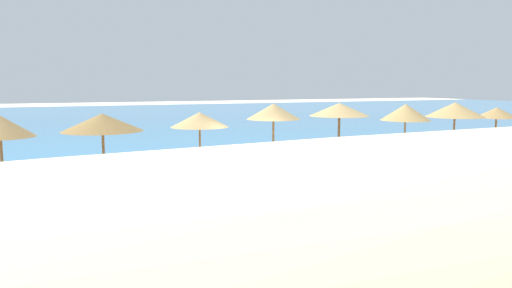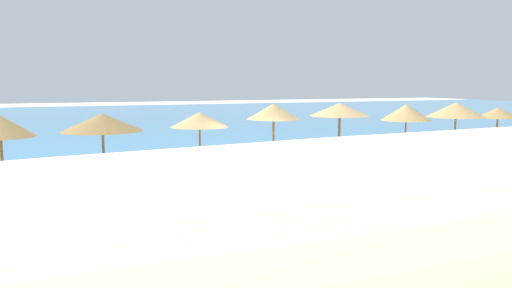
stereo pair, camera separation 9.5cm
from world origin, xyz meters
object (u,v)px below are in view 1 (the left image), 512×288
object	(u,v)px
beach_umbrella_5	(273,112)
beach_umbrella_2	(0,126)
beach_ball	(363,185)
beach_umbrella_3	(102,123)
lounge_chair_1	(127,185)
beach_umbrella_7	(406,112)
lounge_chair_3	(476,156)
beach_umbrella_6	(339,110)
lounge_chair_2	(413,163)
beach_umbrella_8	(455,110)
beach_umbrella_9	(497,113)
beach_umbrella_4	(200,120)

from	to	relation	value
beach_umbrella_5	beach_umbrella_2	bearing A→B (deg)	-179.18
beach_umbrella_2	beach_umbrella_5	world-z (taller)	beach_umbrella_5
beach_umbrella_2	beach_ball	size ratio (longest dim) A/B	7.95
beach_umbrella_3	lounge_chair_1	world-z (taller)	beach_umbrella_3
beach_umbrella_7	lounge_chair_3	xyz separation A→B (m)	(3.06, -0.93, -1.88)
beach_umbrella_3	beach_umbrella_6	world-z (taller)	beach_umbrella_6
beach_umbrella_7	lounge_chair_2	size ratio (longest dim) A/B	1.67
beach_umbrella_5	beach_umbrella_6	xyz separation A→B (m)	(2.69, -0.40, 0.04)
lounge_chair_2	beach_ball	world-z (taller)	lounge_chair_2
lounge_chair_3	beach_umbrella_2	bearing A→B (deg)	79.67
beach_umbrella_2	lounge_chair_3	distance (m)	18.18
beach_umbrella_8	beach_ball	distance (m)	8.42
beach_umbrella_3	lounge_chair_1	xyz separation A→B (m)	(0.51, -1.47, -1.84)
beach_umbrella_2	beach_umbrella_5	xyz separation A→B (m)	(9.22, 0.13, 0.22)
beach_umbrella_8	beach_ball	world-z (taller)	beach_umbrella_8
beach_umbrella_2	lounge_chair_1	distance (m)	4.21
beach_umbrella_5	lounge_chair_1	xyz separation A→B (m)	(-5.75, -1.67, -2.04)
beach_umbrella_8	beach_umbrella_3	bearing A→B (deg)	-179.51
beach_umbrella_6	beach_umbrella_7	world-z (taller)	beach_umbrella_6
beach_ball	beach_umbrella_6	bearing A→B (deg)	71.97
beach_umbrella_7	lounge_chair_1	world-z (taller)	beach_umbrella_7
beach_umbrella_8	lounge_chair_2	bearing A→B (deg)	-156.59
beach_ball	beach_umbrella_9	bearing A→B (deg)	19.03
beach_umbrella_6	lounge_chair_2	size ratio (longest dim) A/B	1.72
beach_umbrella_9	lounge_chair_3	size ratio (longest dim) A/B	1.79
beach_umbrella_3	beach_umbrella_7	distance (m)	12.01
lounge_chair_1	lounge_chair_3	bearing A→B (deg)	-65.42
beach_umbrella_4	beach_umbrella_6	distance (m)	5.68
beach_umbrella_7	beach_umbrella_9	world-z (taller)	beach_umbrella_7
beach_umbrella_7	lounge_chair_3	distance (m)	3.71
beach_umbrella_5	lounge_chair_1	size ratio (longest dim) A/B	1.63
beach_umbrella_4	beach_umbrella_5	bearing A→B (deg)	4.97
beach_umbrella_9	lounge_chair_2	size ratio (longest dim) A/B	1.49
beach_umbrella_4	beach_ball	world-z (taller)	beach_umbrella_4
beach_umbrella_5	beach_umbrella_9	size ratio (longest dim) A/B	1.16
beach_ball	lounge_chair_2	bearing A→B (deg)	26.13
beach_umbrella_5	beach_umbrella_7	distance (m)	5.79
lounge_chair_3	beach_umbrella_3	bearing A→B (deg)	79.01
lounge_chair_2	beach_umbrella_5	bearing A→B (deg)	46.67
beach_umbrella_7	beach_ball	distance (m)	5.40
beach_umbrella_4	beach_umbrella_8	world-z (taller)	beach_umbrella_8
beach_umbrella_5	lounge_chair_1	distance (m)	6.32
beach_umbrella_4	beach_umbrella_7	size ratio (longest dim) A/B	0.94
beach_umbrella_2	lounge_chair_3	xyz separation A→B (m)	(18.03, -1.46, -1.78)
beach_umbrella_2	beach_umbrella_6	bearing A→B (deg)	-1.27
beach_umbrella_2	beach_umbrella_6	size ratio (longest dim) A/B	0.93
lounge_chair_2	beach_umbrella_8	bearing A→B (deg)	-92.38
beach_umbrella_2	beach_umbrella_4	world-z (taller)	beach_umbrella_2
beach_umbrella_2	beach_umbrella_6	xyz separation A→B (m)	(11.91, -0.26, 0.26)
lounge_chair_3	beach_umbrella_7	bearing A→B (deg)	67.45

